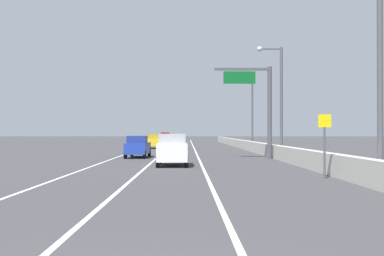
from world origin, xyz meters
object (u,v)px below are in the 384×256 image
Objects in this scene: lamp_post_right_near at (373,53)px; car_red_2 at (165,138)px; car_black_0 at (178,141)px; lamp_post_right_second at (278,93)px; car_green_4 at (160,140)px; car_yellow_1 at (155,141)px; speed_advisory_sign at (325,141)px; car_blue_3 at (138,147)px; overhead_sign_gantry at (261,101)px; lamp_post_right_third at (250,106)px; car_white_5 at (172,150)px.

lamp_post_right_near is 73.44m from car_red_2.
lamp_post_right_second is at bearing -69.51° from car_black_0.
lamp_post_right_second is 54.11m from car_red_2.
car_yellow_1 is at bearing -89.81° from car_green_4.
speed_advisory_sign is 70.24m from car_red_2.
car_blue_3 is (-10.62, 18.05, -0.84)m from speed_advisory_sign.
lamp_post_right_near is at bearing -78.58° from car_black_0.
speed_advisory_sign is at bearing -79.30° from car_black_0.
overhead_sign_gantry is 54.39m from car_red_2.
lamp_post_right_third is 2.01× the size of car_yellow_1.
car_blue_3 is at bearing -89.95° from car_red_2.
speed_advisory_sign is at bearing -75.15° from car_yellow_1.
car_blue_3 is (-11.74, 21.00, -4.45)m from lamp_post_right_near.
overhead_sign_gantry is 25.20m from car_black_0.
speed_advisory_sign reaches higher than car_green_4.
lamp_post_right_second is at bearing -91.05° from lamp_post_right_third.
overhead_sign_gantry reaches higher than car_black_0.
lamp_post_right_second is at bearing 44.98° from car_white_5.
car_yellow_1 is at bearing 112.98° from overhead_sign_gantry.
overhead_sign_gantry is 26.51m from car_yellow_1.
car_black_0 is at bearing 82.05° from car_blue_3.
car_green_4 is (-10.28, 35.39, -3.78)m from overhead_sign_gantry.
car_black_0 is at bearing -74.63° from car_green_4.
car_black_0 is at bearing 110.49° from lamp_post_right_second.
car_white_5 reaches higher than car_green_4.
car_blue_3 is (-3.06, -21.96, -0.02)m from car_black_0.
speed_advisory_sign is 0.64× the size of car_red_2.
car_red_2 reaches higher than car_yellow_1.
car_red_2 is 51.37m from car_blue_3.
car_yellow_1 is (-12.16, 3.77, -4.42)m from lamp_post_right_third.
lamp_post_right_near is at bearing -85.32° from overhead_sign_gantry.
lamp_post_right_second is 12.62m from car_blue_3.
car_black_0 is at bearing 158.88° from lamp_post_right_third.
overhead_sign_gantry is 0.81× the size of lamp_post_right_near.
car_yellow_1 reaches higher than car_blue_3.
car_red_2 is (-11.79, 72.36, -4.33)m from lamp_post_right_near.
lamp_post_right_near reaches higher than car_yellow_1.
overhead_sign_gantry is 37.04m from car_green_4.
lamp_post_right_third is at bearing 84.62° from overhead_sign_gantry.
overhead_sign_gantry is at bearing -67.02° from car_yellow_1.
overhead_sign_gantry is 1.78× the size of car_white_5.
car_yellow_1 is at bearing 95.91° from car_white_5.
lamp_post_right_third is 2.10× the size of car_black_0.
lamp_post_right_third reaches higher than car_yellow_1.
car_green_4 is at bearing 106.20° from overhead_sign_gantry.
car_red_2 is 61.21m from car_white_5.
overhead_sign_gantry is at bearing 94.68° from lamp_post_right_near.
speed_advisory_sign is at bearing -92.32° from lamp_post_right_third.
car_red_2 reaches higher than car_white_5.
lamp_post_right_third reaches higher than car_black_0.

